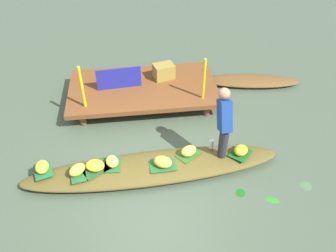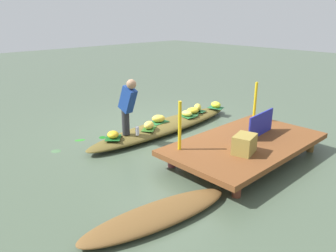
{
  "view_description": "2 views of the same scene",
  "coord_description": "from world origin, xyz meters",
  "px_view_note": "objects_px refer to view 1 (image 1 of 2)",
  "views": [
    {
      "loc": [
        -0.27,
        -4.14,
        4.39
      ],
      "look_at": [
        0.34,
        0.65,
        0.48
      ],
      "focal_mm": 36.71,
      "sensor_mm": 36.0,
      "label": 1
    },
    {
      "loc": [
        5.11,
        5.47,
        2.68
      ],
      "look_at": [
        0.41,
        0.51,
        0.34
      ],
      "focal_mm": 35.16,
      "sensor_mm": 36.0,
      "label": 2
    }
  ],
  "objects_px": {
    "banana_bunch_6": "(77,170)",
    "water_bottle": "(211,144)",
    "banana_bunch_1": "(189,151)",
    "vendor_boat": "(153,168)",
    "vendor_person": "(224,120)",
    "market_banner": "(119,78)",
    "banana_bunch_3": "(42,167)",
    "moored_boat": "(250,81)",
    "banana_bunch_4": "(163,162)",
    "banana_bunch_2": "(112,161)",
    "produce_crate": "(164,71)",
    "banana_bunch_5": "(241,150)",
    "banana_bunch_0": "(95,165)"
  },
  "relations": [
    {
      "from": "banana_bunch_1",
      "to": "water_bottle",
      "type": "distance_m",
      "value": 0.45
    },
    {
      "from": "banana_bunch_0",
      "to": "banana_bunch_3",
      "type": "relative_size",
      "value": 1.13
    },
    {
      "from": "banana_bunch_4",
      "to": "banana_bunch_5",
      "type": "xyz_separation_m",
      "value": [
        1.39,
        0.13,
        -0.02
      ]
    },
    {
      "from": "vendor_boat",
      "to": "banana_bunch_1",
      "type": "bearing_deg",
      "value": 8.9
    },
    {
      "from": "moored_boat",
      "to": "banana_bunch_1",
      "type": "height_order",
      "value": "banana_bunch_1"
    },
    {
      "from": "banana_bunch_3",
      "to": "banana_bunch_6",
      "type": "distance_m",
      "value": 0.6
    },
    {
      "from": "banana_bunch_2",
      "to": "banana_bunch_3",
      "type": "relative_size",
      "value": 0.96
    },
    {
      "from": "banana_bunch_6",
      "to": "banana_bunch_3",
      "type": "bearing_deg",
      "value": 165.82
    },
    {
      "from": "banana_bunch_0",
      "to": "banana_bunch_4",
      "type": "height_order",
      "value": "banana_bunch_4"
    },
    {
      "from": "moored_boat",
      "to": "banana_bunch_4",
      "type": "height_order",
      "value": "banana_bunch_4"
    },
    {
      "from": "vendor_boat",
      "to": "vendor_person",
      "type": "distance_m",
      "value": 1.46
    },
    {
      "from": "banana_bunch_1",
      "to": "banana_bunch_2",
      "type": "relative_size",
      "value": 1.06
    },
    {
      "from": "banana_bunch_3",
      "to": "market_banner",
      "type": "bearing_deg",
      "value": 58.81
    },
    {
      "from": "banana_bunch_4",
      "to": "banana_bunch_5",
      "type": "bearing_deg",
      "value": 5.28
    },
    {
      "from": "banana_bunch_1",
      "to": "banana_bunch_6",
      "type": "xyz_separation_m",
      "value": [
        -1.88,
        -0.22,
        0.01
      ]
    },
    {
      "from": "banana_bunch_0",
      "to": "banana_bunch_2",
      "type": "xyz_separation_m",
      "value": [
        0.28,
        0.06,
        -0.0
      ]
    },
    {
      "from": "vendor_person",
      "to": "water_bottle",
      "type": "xyz_separation_m",
      "value": [
        -0.14,
        0.11,
        -0.61
      ]
    },
    {
      "from": "banana_bunch_3",
      "to": "market_banner",
      "type": "xyz_separation_m",
      "value": [
        1.32,
        2.18,
        0.28
      ]
    },
    {
      "from": "banana_bunch_5",
      "to": "banana_bunch_6",
      "type": "relative_size",
      "value": 0.94
    },
    {
      "from": "banana_bunch_2",
      "to": "banana_bunch_6",
      "type": "height_order",
      "value": "banana_bunch_6"
    },
    {
      "from": "vendor_person",
      "to": "banana_bunch_2",
      "type": "bearing_deg",
      "value": -177.29
    },
    {
      "from": "banana_bunch_0",
      "to": "banana_bunch_4",
      "type": "bearing_deg",
      "value": -3.56
    },
    {
      "from": "banana_bunch_3",
      "to": "banana_bunch_4",
      "type": "height_order",
      "value": "banana_bunch_4"
    },
    {
      "from": "vendor_person",
      "to": "market_banner",
      "type": "bearing_deg",
      "value": 129.24
    },
    {
      "from": "moored_boat",
      "to": "banana_bunch_3",
      "type": "xyz_separation_m",
      "value": [
        -4.39,
        -2.53,
        0.23
      ]
    },
    {
      "from": "moored_boat",
      "to": "produce_crate",
      "type": "distance_m",
      "value": 2.13
    },
    {
      "from": "banana_bunch_1",
      "to": "vendor_person",
      "type": "distance_m",
      "value": 0.83
    },
    {
      "from": "moored_boat",
      "to": "banana_bunch_5",
      "type": "height_order",
      "value": "banana_bunch_5"
    },
    {
      "from": "vendor_boat",
      "to": "produce_crate",
      "type": "xyz_separation_m",
      "value": [
        0.49,
        2.53,
        0.41
      ]
    },
    {
      "from": "banana_bunch_6",
      "to": "water_bottle",
      "type": "distance_m",
      "value": 2.33
    },
    {
      "from": "moored_boat",
      "to": "banana_bunch_2",
      "type": "bearing_deg",
      "value": -132.94
    },
    {
      "from": "banana_bunch_2",
      "to": "water_bottle",
      "type": "distance_m",
      "value": 1.76
    },
    {
      "from": "vendor_boat",
      "to": "banana_bunch_1",
      "type": "height_order",
      "value": "banana_bunch_1"
    },
    {
      "from": "banana_bunch_6",
      "to": "water_bottle",
      "type": "bearing_deg",
      "value": 8.38
    },
    {
      "from": "banana_bunch_6",
      "to": "vendor_person",
      "type": "bearing_deg",
      "value": 5.45
    },
    {
      "from": "banana_bunch_3",
      "to": "vendor_person",
      "type": "bearing_deg",
      "value": 1.63
    },
    {
      "from": "water_bottle",
      "to": "market_banner",
      "type": "height_order",
      "value": "market_banner"
    },
    {
      "from": "moored_boat",
      "to": "vendor_boat",
      "type": "bearing_deg",
      "value": -125.68
    },
    {
      "from": "produce_crate",
      "to": "banana_bunch_5",
      "type": "bearing_deg",
      "value": -66.96
    },
    {
      "from": "market_banner",
      "to": "banana_bunch_0",
      "type": "bearing_deg",
      "value": -106.29
    },
    {
      "from": "vendor_boat",
      "to": "banana_bunch_2",
      "type": "distance_m",
      "value": 0.71
    },
    {
      "from": "banana_bunch_0",
      "to": "banana_bunch_5",
      "type": "height_order",
      "value": "banana_bunch_0"
    },
    {
      "from": "moored_boat",
      "to": "banana_bunch_2",
      "type": "distance_m",
      "value": 4.13
    },
    {
      "from": "moored_boat",
      "to": "water_bottle",
      "type": "relative_size",
      "value": 12.76
    },
    {
      "from": "market_banner",
      "to": "produce_crate",
      "type": "height_order",
      "value": "market_banner"
    },
    {
      "from": "banana_bunch_3",
      "to": "market_banner",
      "type": "relative_size",
      "value": 0.3
    },
    {
      "from": "produce_crate",
      "to": "banana_bunch_2",
      "type": "bearing_deg",
      "value": -115.25
    },
    {
      "from": "vendor_person",
      "to": "market_banner",
      "type": "xyz_separation_m",
      "value": [
        -1.71,
        2.1,
        -0.33
      ]
    },
    {
      "from": "moored_boat",
      "to": "produce_crate",
      "type": "xyz_separation_m",
      "value": [
        -2.08,
        -0.06,
        0.44
      ]
    },
    {
      "from": "moored_boat",
      "to": "banana_bunch_4",
      "type": "relative_size",
      "value": 7.3
    }
  ]
}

